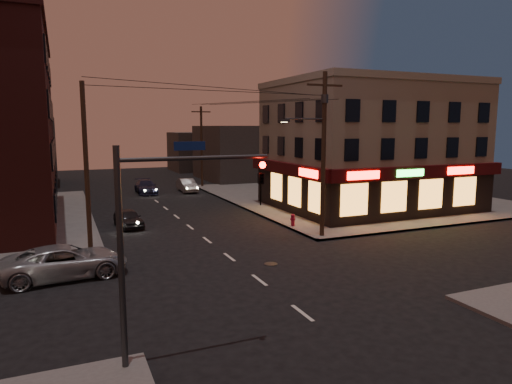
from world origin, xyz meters
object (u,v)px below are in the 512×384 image
sedan_near (129,218)px  sedan_mid (187,185)px  suv_cross (66,262)px  fire_hydrant (293,219)px  sedan_far (146,187)px

sedan_near → sedan_mid: 17.45m
suv_cross → fire_hydrant: size_ratio=6.46×
suv_cross → sedan_mid: suv_cross is taller
fire_hydrant → sedan_mid: bearing=96.1°
sedan_far → sedan_near: bearing=-102.5°
sedan_far → fire_hydrant: bearing=-71.4°
sedan_mid → fire_hydrant: 20.24m
sedan_mid → sedan_far: bearing=174.0°
fire_hydrant → sedan_far: bearing=107.3°
sedan_mid → sedan_near: bearing=-117.6°
suv_cross → sedan_mid: 28.05m
suv_cross → sedan_near: 10.63m
suv_cross → sedan_far: (8.03, 25.69, -0.06)m
suv_cross → sedan_near: bearing=-27.8°
sedan_near → sedan_mid: sedan_mid is taller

